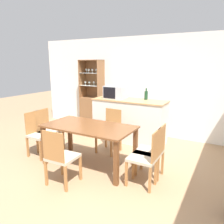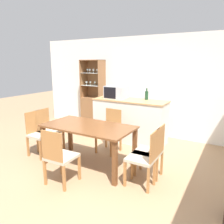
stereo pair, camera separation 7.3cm
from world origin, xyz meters
The scene contains 13 objects.
ground_plane centered at (0.00, 0.00, 0.00)m, with size 18.00×18.00×0.00m, color #A37F5B.
wall_back centered at (0.00, 2.63, 1.27)m, with size 6.80×0.06×2.55m.
kitchen_counter centered at (-0.17, 1.90, 0.51)m, with size 1.78×0.64×1.02m.
display_cabinet centered at (-1.61, 2.42, 0.60)m, with size 0.65×0.38×1.96m.
dining_table centered at (-0.26, 0.31, 0.66)m, with size 1.65×0.86×0.77m.
dining_chair_side_right_near centered at (0.90, 0.18, 0.46)m, with size 0.42×0.42×0.91m.
dining_chair_side_left_far centered at (-1.41, 0.44, 0.46)m, with size 0.44×0.44×0.91m.
dining_chair_head_far centered at (-0.25, 1.07, 0.46)m, with size 0.44×0.44×0.91m.
dining_chair_head_near centered at (-0.25, -0.45, 0.46)m, with size 0.44×0.44×0.91m.
dining_chair_side_left_near centered at (-1.41, 0.19, 0.46)m, with size 0.44×0.44×0.91m.
dining_chair_side_right_far centered at (0.90, 0.44, 0.46)m, with size 0.42×0.42×0.91m.
microwave centered at (-0.56, 1.91, 1.17)m, with size 0.51×0.40×0.31m.
wine_bottle centered at (0.17, 2.07, 1.13)m, with size 0.08×0.08×0.28m.
Camera 2 is at (2.02, -2.76, 1.88)m, focal length 35.00 mm.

